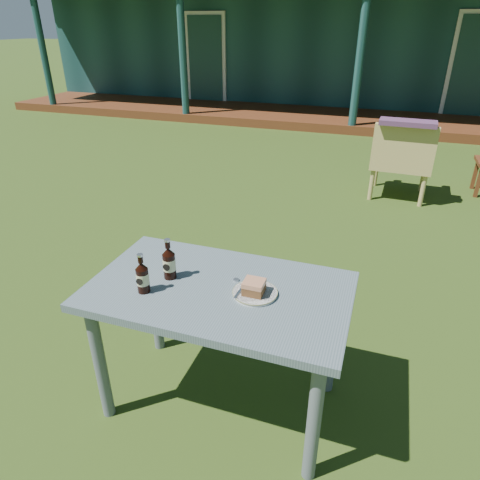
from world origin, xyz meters
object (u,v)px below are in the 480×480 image
at_px(cola_bottle_near, 169,263).
at_px(cola_bottle_far, 142,277).
at_px(cake_slice, 254,287).
at_px(plate, 255,293).
at_px(cafe_table, 219,305).
at_px(armchair_left, 402,157).

height_order(cola_bottle_near, cola_bottle_far, cola_bottle_near).
distance_m(cake_slice, cola_bottle_far, 0.50).
height_order(plate, cola_bottle_near, cola_bottle_near).
height_order(cafe_table, armchair_left, armchair_left).
xyz_separation_m(plate, cake_slice, (-0.00, -0.01, 0.04)).
height_order(cafe_table, cola_bottle_far, cola_bottle_far).
relative_size(plate, armchair_left, 0.24).
bearing_deg(cola_bottle_near, cake_slice, -1.92).
distance_m(plate, cola_bottle_far, 0.51).
distance_m(cafe_table, armchair_left, 3.50).
distance_m(cola_bottle_near, armchair_left, 3.58).
xyz_separation_m(cola_bottle_near, cola_bottle_far, (-0.06, -0.15, -0.00)).
distance_m(cafe_table, cake_slice, 0.23).
height_order(plate, armchair_left, armchair_left).
bearing_deg(cafe_table, cola_bottle_far, -155.59).
xyz_separation_m(cake_slice, cola_bottle_near, (-0.42, 0.01, 0.04)).
relative_size(plate, cola_bottle_far, 1.06).
bearing_deg(cola_bottle_near, armchair_left, 72.56).
bearing_deg(cola_bottle_far, cola_bottle_near, 68.41).
bearing_deg(cola_bottle_far, cake_slice, 15.25).
xyz_separation_m(plate, cola_bottle_near, (-0.43, 0.00, 0.07)).
distance_m(plate, cake_slice, 0.04).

